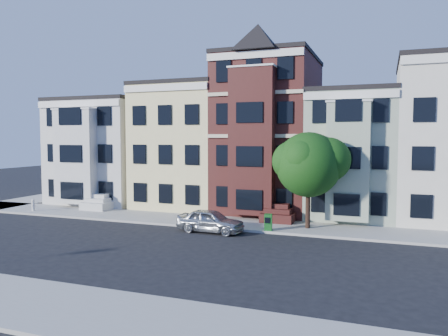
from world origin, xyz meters
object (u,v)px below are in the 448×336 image
at_px(parked_car, 210,221).
at_px(newspaper_box, 268,222).
at_px(fire_hydrant, 33,206).
at_px(street_tree, 308,169).

bearing_deg(parked_car, newspaper_box, -68.73).
xyz_separation_m(parked_car, fire_hydrant, (-15.65, 1.70, -0.19)).
height_order(street_tree, parked_car, street_tree).
distance_m(street_tree, newspaper_box, 4.20).
bearing_deg(fire_hydrant, newspaper_box, -1.81).
xyz_separation_m(street_tree, newspaper_box, (-2.17, -1.54, -3.25)).
relative_size(street_tree, fire_hydrant, 9.96).
bearing_deg(street_tree, fire_hydrant, -177.49).
bearing_deg(street_tree, newspaper_box, -144.75).
xyz_separation_m(newspaper_box, fire_hydrant, (-19.06, 0.60, -0.13)).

